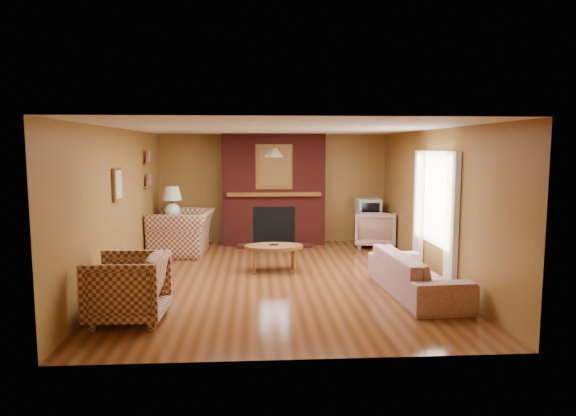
{
  "coord_description": "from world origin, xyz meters",
  "views": [
    {
      "loc": [
        -0.39,
        -8.13,
        2.1
      ],
      "look_at": [
        0.16,
        0.6,
        1.07
      ],
      "focal_mm": 32.0,
      "sensor_mm": 36.0,
      "label": 1
    }
  ],
  "objects": [
    {
      "name": "window_right",
      "position": [
        2.45,
        -0.2,
        1.13
      ],
      "size": [
        0.1,
        1.85,
        2.0
      ],
      "color": "beige",
      "rests_on": "wall_right"
    },
    {
      "name": "pendant_light",
      "position": [
        0.0,
        2.3,
        2.0
      ],
      "size": [
        0.36,
        0.36,
        0.48
      ],
      "color": "black",
      "rests_on": "ceiling"
    },
    {
      "name": "wall_front",
      "position": [
        0.0,
        -3.25,
        1.2
      ],
      "size": [
        6.5,
        0.0,
        6.5
      ],
      "primitive_type": "plane",
      "rotation": [
        -1.57,
        0.0,
        0.0
      ],
      "color": "olive",
      "rests_on": "floor"
    },
    {
      "name": "floral_sofa",
      "position": [
        1.9,
        -1.09,
        0.31
      ],
      "size": [
        0.96,
        2.14,
        0.61
      ],
      "primitive_type": "imported",
      "rotation": [
        0.0,
        0.0,
        1.64
      ],
      "color": "#B8A78E",
      "rests_on": "floor"
    },
    {
      "name": "wall_left",
      "position": [
        -2.5,
        0.0,
        1.2
      ],
      "size": [
        0.0,
        6.5,
        6.5
      ],
      "primitive_type": "plane",
      "rotation": [
        1.57,
        0.0,
        1.57
      ],
      "color": "olive",
      "rests_on": "floor"
    },
    {
      "name": "table_lamp",
      "position": [
        -2.1,
        2.45,
        1.02
      ],
      "size": [
        0.4,
        0.4,
        0.66
      ],
      "color": "white",
      "rests_on": "side_table"
    },
    {
      "name": "side_table",
      "position": [
        -2.1,
        2.45,
        0.33
      ],
      "size": [
        0.53,
        0.53,
        0.66
      ],
      "primitive_type": "cube",
      "rotation": [
        0.0,
        0.0,
        -0.08
      ],
      "color": "brown",
      "rests_on": "floor"
    },
    {
      "name": "floor",
      "position": [
        0.0,
        0.0,
        0.0
      ],
      "size": [
        6.5,
        6.5,
        0.0
      ],
      "primitive_type": "plane",
      "color": "#4E2910",
      "rests_on": "ground"
    },
    {
      "name": "plaid_loveseat",
      "position": [
        -1.85,
        2.04,
        0.43
      ],
      "size": [
        1.23,
        1.39,
        0.86
      ],
      "primitive_type": "imported",
      "rotation": [
        0.0,
        0.0,
        -1.63
      ],
      "color": "maroon",
      "rests_on": "floor"
    },
    {
      "name": "plaid_armchair",
      "position": [
        -1.95,
        -1.97,
        0.41
      ],
      "size": [
        0.93,
        0.91,
        0.83
      ],
      "primitive_type": "imported",
      "rotation": [
        0.0,
        0.0,
        -1.6
      ],
      "color": "maroon",
      "rests_on": "floor"
    },
    {
      "name": "fireplace",
      "position": [
        0.0,
        2.98,
        1.18
      ],
      "size": [
        2.2,
        0.82,
        2.4
      ],
      "color": "#4C1510",
      "rests_on": "floor"
    },
    {
      "name": "floral_armchair",
      "position": [
        2.14,
        2.5,
        0.39
      ],
      "size": [
        0.99,
        1.01,
        0.78
      ],
      "primitive_type": "imported",
      "rotation": [
        0.0,
        0.0,
        2.92
      ],
      "color": "#B8A78E",
      "rests_on": "floor"
    },
    {
      "name": "bookshelf",
      "position": [
        -2.44,
        1.9,
        1.67
      ],
      "size": [
        0.09,
        0.55,
        0.71
      ],
      "color": "brown",
      "rests_on": "wall_left"
    },
    {
      "name": "wall_right",
      "position": [
        2.5,
        0.0,
        1.2
      ],
      "size": [
        0.0,
        6.5,
        6.5
      ],
      "primitive_type": "plane",
      "rotation": [
        1.57,
        0.0,
        -1.57
      ],
      "color": "olive",
      "rests_on": "floor"
    },
    {
      "name": "ceiling",
      "position": [
        0.0,
        0.0,
        2.4
      ],
      "size": [
        6.5,
        6.5,
        0.0
      ],
      "primitive_type": "plane",
      "rotation": [
        3.14,
        0.0,
        0.0
      ],
      "color": "silver",
      "rests_on": "wall_back"
    },
    {
      "name": "wall_back",
      "position": [
        0.0,
        3.25,
        1.2
      ],
      "size": [
        6.5,
        0.0,
        6.5
      ],
      "primitive_type": "plane",
      "rotation": [
        1.57,
        0.0,
        0.0
      ],
      "color": "olive",
      "rests_on": "floor"
    },
    {
      "name": "coffee_table",
      "position": [
        -0.09,
        0.43,
        0.4
      ],
      "size": [
        1.0,
        0.62,
        0.48
      ],
      "color": "brown",
      "rests_on": "floor"
    },
    {
      "name": "botanical_print",
      "position": [
        -2.47,
        -0.3,
        1.55
      ],
      "size": [
        0.05,
        0.4,
        0.5
      ],
      "color": "brown",
      "rests_on": "wall_left"
    },
    {
      "name": "crt_tv",
      "position": [
        2.05,
        2.79,
        0.78
      ],
      "size": [
        0.5,
        0.5,
        0.46
      ],
      "color": "#AAADB2",
      "rests_on": "tv_stand"
    },
    {
      "name": "tv_stand",
      "position": [
        2.05,
        2.8,
        0.27
      ],
      "size": [
        0.52,
        0.47,
        0.55
      ],
      "primitive_type": "cube",
      "rotation": [
        0.0,
        0.0,
        0.04
      ],
      "color": "black",
      "rests_on": "floor"
    }
  ]
}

